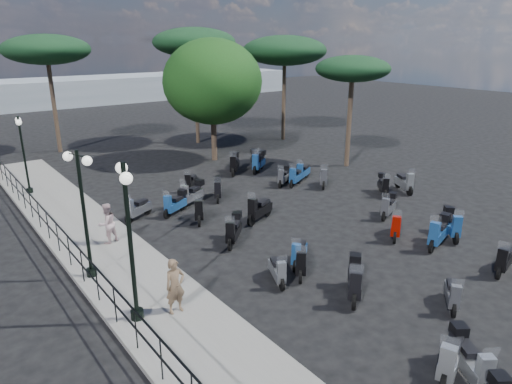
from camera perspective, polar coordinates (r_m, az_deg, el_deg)
ground at (r=18.41m, az=3.92°, el=-5.12°), size 120.00×120.00×0.00m
sidewalk at (r=17.87m, az=-18.86°, el=-6.63°), size 3.00×30.00×0.15m
railing at (r=17.06m, az=-23.04°, el=-5.33°), size 0.04×26.04×1.10m
lamp_post_0 at (r=12.12m, az=-15.53°, el=-5.05°), size 0.58×1.26×4.40m
lamp_post_1 at (r=14.91m, az=-20.77°, el=-1.73°), size 0.58×1.17×4.14m
lamp_post_2 at (r=24.76m, az=-27.10°, el=4.71°), size 0.40×1.11×3.80m
woman at (r=12.96m, az=-10.07°, el=-11.50°), size 0.58×0.38×1.59m
pedestrian_far at (r=17.75m, az=-18.12°, el=-3.75°), size 0.89×0.78×1.54m
scooter_1 at (r=15.77m, az=5.38°, el=-7.65°), size 1.33×1.00×1.25m
scooter_2 at (r=14.65m, az=2.73°, el=-9.83°), size 0.78×1.39×1.19m
scooter_3 at (r=17.29m, az=-2.81°, el=-4.85°), size 1.36×1.31×1.37m
scooter_4 at (r=21.47m, az=-7.99°, el=-0.24°), size 1.65×0.95×1.40m
scooter_5 at (r=20.23m, az=-14.58°, el=-2.06°), size 1.55×0.91×1.33m
scooter_6 at (r=11.85m, az=23.14°, el=-18.56°), size 1.77×0.87×1.47m
scooter_7 at (r=14.14m, az=12.21°, el=-10.76°), size 1.48×1.35×1.46m
scooter_8 at (r=15.15m, az=5.62°, el=-8.70°), size 1.21×1.28×1.32m
scooter_9 at (r=19.49m, az=-7.15°, el=-2.30°), size 1.02×1.57×1.40m
scooter_10 at (r=20.42m, az=-10.07°, el=-1.46°), size 1.50×0.92×1.30m
scooter_11 at (r=23.58m, az=-8.14°, el=1.21°), size 1.20×1.12×1.23m
scooter_12 at (r=14.54m, az=23.34°, el=-11.70°), size 1.26×0.99×1.20m
scooter_13 at (r=17.27m, az=28.63°, el=-7.48°), size 1.65×0.64×1.33m
scooter_14 at (r=18.30m, az=21.85°, el=-4.74°), size 1.81×0.80×1.47m
scooter_15 at (r=19.35m, az=0.40°, el=-2.23°), size 1.77×0.90×1.48m
scooter_16 at (r=22.09m, az=-4.80°, el=0.33°), size 1.06×1.46×1.32m
scooter_17 at (r=26.31m, az=-2.70°, el=3.51°), size 1.39×1.51×1.49m
scooter_19 at (r=18.59m, az=17.11°, el=-4.13°), size 1.48×1.05×1.36m
scooter_20 at (r=20.63m, az=16.24°, el=-1.76°), size 1.53×0.80×1.27m
scooter_21 at (r=24.18m, az=8.44°, el=1.75°), size 1.29×1.29×1.37m
scooter_22 at (r=24.22m, az=3.51°, el=1.93°), size 1.39×0.95×1.24m
scooter_23 at (r=26.70m, az=0.34°, el=3.74°), size 1.62×1.22×1.48m
scooter_25 at (r=19.34m, az=23.29°, el=-3.78°), size 1.35×1.37×1.40m
scooter_26 at (r=24.26m, az=18.07°, el=1.12°), size 0.98×1.62×1.41m
scooter_27 at (r=23.57m, az=15.61°, el=0.81°), size 1.17×1.29×1.27m
scooter_28 at (r=25.15m, az=5.88°, el=2.48°), size 1.54×0.91×1.33m
scooter_29 at (r=27.06m, az=-0.03°, el=3.94°), size 1.05×1.72×1.48m
scooter_30 at (r=11.91m, az=25.18°, el=-18.57°), size 1.12×1.52×1.38m
scooter_31 at (r=24.24m, az=5.01°, el=1.90°), size 1.54×0.91×1.33m
broadleaf_tree at (r=28.81m, az=-5.47°, el=13.55°), size 6.11×6.11×7.52m
pine_0 at (r=34.03m, az=-7.75°, el=18.02°), size 5.85×5.85×8.22m
pine_1 at (r=35.03m, az=3.60°, el=17.21°), size 6.21×6.21×7.70m
pine_2 at (r=33.64m, az=-24.74°, el=15.83°), size 5.54×5.54×7.73m
pine_3 at (r=27.71m, az=11.98°, el=14.76°), size 4.32×4.32×6.54m
distant_hills at (r=58.99m, az=-26.69°, el=10.89°), size 70.00×8.00×3.00m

